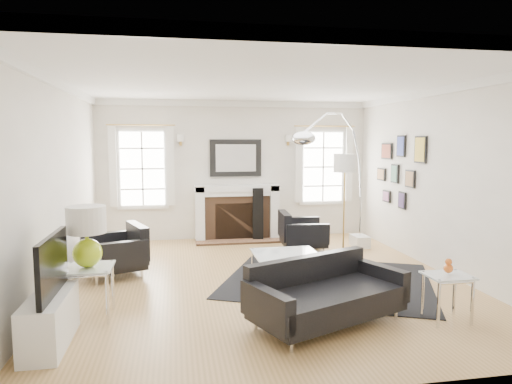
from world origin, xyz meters
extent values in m
plane|color=#A07A43|center=(0.00, 0.00, 0.00)|extent=(6.00, 6.00, 0.00)
cube|color=silver|center=(0.00, 3.00, 1.40)|extent=(5.50, 0.04, 2.80)
cube|color=silver|center=(0.00, -3.00, 1.40)|extent=(5.50, 0.04, 2.80)
cube|color=silver|center=(-2.75, 0.00, 1.40)|extent=(0.04, 6.00, 2.80)
cube|color=silver|center=(2.75, 0.00, 1.40)|extent=(0.04, 6.00, 2.80)
cube|color=white|center=(0.00, 0.00, 2.80)|extent=(5.50, 6.00, 0.02)
cube|color=white|center=(0.00, 0.00, 2.74)|extent=(5.50, 6.00, 0.12)
cube|color=white|center=(-0.75, 2.80, 0.55)|extent=(0.18, 0.38, 1.10)
cube|color=white|center=(0.75, 2.80, 0.55)|extent=(0.18, 0.38, 1.10)
cube|color=white|center=(0.00, 2.80, 1.05)|extent=(1.70, 0.38, 0.12)
cube|color=white|center=(0.00, 2.80, 0.95)|extent=(1.50, 0.34, 0.10)
cube|color=brown|center=(0.00, 2.82, 0.45)|extent=(1.30, 0.30, 0.90)
cube|color=black|center=(0.00, 2.72, 0.38)|extent=(0.90, 0.10, 0.76)
cube|color=brown|center=(0.00, 2.55, 0.02)|extent=(1.70, 0.50, 0.04)
cube|color=black|center=(0.00, 2.96, 1.65)|extent=(1.05, 0.06, 0.75)
cube|color=white|center=(0.00, 2.92, 1.65)|extent=(0.82, 0.02, 0.55)
cube|color=white|center=(-1.85, 2.97, 1.45)|extent=(1.00, 0.05, 1.60)
cube|color=white|center=(-1.85, 2.94, 1.45)|extent=(0.84, 0.02, 1.44)
cube|color=white|center=(-2.40, 2.87, 1.50)|extent=(0.14, 0.05, 1.55)
cube|color=white|center=(-1.30, 2.87, 1.50)|extent=(0.14, 0.05, 1.55)
cube|color=white|center=(1.85, 2.97, 1.45)|extent=(1.00, 0.05, 1.60)
cube|color=white|center=(1.85, 2.94, 1.45)|extent=(0.84, 0.02, 1.44)
cube|color=white|center=(1.30, 2.87, 1.50)|extent=(0.14, 0.05, 1.55)
cube|color=white|center=(2.40, 2.87, 1.50)|extent=(0.14, 0.05, 1.55)
cube|color=black|center=(2.72, 0.60, 1.85)|extent=(0.03, 0.34, 0.44)
cube|color=gold|center=(2.70, 0.60, 1.85)|extent=(0.01, 0.29, 0.39)
cube|color=black|center=(2.72, 1.25, 1.90)|extent=(0.03, 0.28, 0.38)
cube|color=#3A48A0|center=(2.70, 1.25, 1.90)|extent=(0.01, 0.23, 0.33)
cube|color=black|center=(2.72, 1.80, 1.80)|extent=(0.03, 0.40, 0.30)
cube|color=#99432F|center=(2.70, 1.80, 1.80)|extent=(0.01, 0.35, 0.25)
cube|color=black|center=(2.72, 0.90, 1.35)|extent=(0.03, 0.30, 0.30)
cube|color=#9B7046|center=(2.70, 0.90, 1.35)|extent=(0.01, 0.25, 0.25)
cube|color=black|center=(2.72, 1.45, 1.40)|extent=(0.03, 0.26, 0.34)
cube|color=#4B7D66|center=(2.70, 1.45, 1.40)|extent=(0.01, 0.21, 0.29)
cube|color=black|center=(2.72, 2.00, 1.35)|extent=(0.03, 0.32, 0.24)
cube|color=#A77347|center=(2.70, 2.00, 1.35)|extent=(0.01, 0.27, 0.19)
cube|color=black|center=(2.72, 1.15, 0.95)|extent=(0.03, 0.24, 0.30)
cube|color=#422D5B|center=(2.70, 1.15, 0.95)|extent=(0.01, 0.19, 0.25)
cube|color=black|center=(2.72, 1.75, 0.95)|extent=(0.03, 0.28, 0.22)
cube|color=#A15E88|center=(2.70, 1.75, 0.95)|extent=(0.01, 0.23, 0.17)
cube|color=white|center=(-2.45, -1.70, 0.25)|extent=(0.35, 1.00, 0.50)
cube|color=black|center=(-2.40, -1.70, 0.80)|extent=(0.05, 1.00, 0.58)
cube|color=black|center=(0.90, -0.19, 0.01)|extent=(3.54, 3.30, 0.01)
cube|color=black|center=(0.38, -1.69, 0.26)|extent=(1.83, 1.37, 0.28)
cube|color=black|center=(0.24, -1.37, 0.46)|extent=(1.57, 0.77, 0.46)
cube|color=black|center=(-0.36, -2.01, 0.37)|extent=(0.43, 0.77, 0.35)
cube|color=black|center=(1.12, -1.38, 0.37)|extent=(0.43, 0.77, 0.35)
cube|color=black|center=(-2.14, 0.60, 0.28)|extent=(1.02, 1.02, 0.30)
cube|color=black|center=(-1.80, 0.73, 0.50)|extent=(0.40, 0.79, 0.50)
cube|color=black|center=(-2.27, 0.97, 0.40)|extent=(0.78, 0.39, 0.38)
cube|color=black|center=(-2.00, 0.23, 0.40)|extent=(0.78, 0.39, 0.38)
cube|color=black|center=(1.05, 1.61, 0.27)|extent=(0.82, 0.82, 0.29)
cube|color=black|center=(0.71, 1.64, 0.48)|extent=(0.19, 0.77, 0.48)
cube|color=black|center=(1.02, 1.23, 0.38)|extent=(0.77, 0.17, 0.36)
cube|color=black|center=(1.08, 1.99, 0.38)|extent=(0.77, 0.17, 0.36)
cube|color=silver|center=(0.30, -0.16, 0.40)|extent=(0.91, 0.91, 0.02)
cylinder|color=silver|center=(-0.11, -0.58, 0.20)|extent=(0.04, 0.04, 0.41)
cylinder|color=silver|center=(0.72, -0.58, 0.20)|extent=(0.04, 0.04, 0.41)
cylinder|color=silver|center=(-0.11, 0.26, 0.20)|extent=(0.04, 0.04, 0.41)
cylinder|color=silver|center=(0.72, 0.26, 0.20)|extent=(0.04, 0.04, 0.41)
cube|color=silver|center=(-2.20, -1.04, 0.58)|extent=(0.53, 0.53, 0.02)
cylinder|color=silver|center=(-2.43, -1.26, 0.29)|extent=(0.04, 0.04, 0.59)
cylinder|color=silver|center=(-1.97, -1.26, 0.29)|extent=(0.04, 0.04, 0.59)
cylinder|color=silver|center=(-2.43, -0.81, 0.29)|extent=(0.04, 0.04, 0.59)
cylinder|color=silver|center=(-1.97, -0.81, 0.29)|extent=(0.04, 0.04, 0.59)
cube|color=silver|center=(1.71, -1.83, 0.52)|extent=(0.48, 0.40, 0.02)
cylinder|color=silver|center=(1.51, -1.99, 0.26)|extent=(0.04, 0.04, 0.53)
cylinder|color=silver|center=(1.91, -1.99, 0.26)|extent=(0.04, 0.04, 0.53)
cylinder|color=silver|center=(1.51, -1.67, 0.26)|extent=(0.04, 0.04, 0.53)
cylinder|color=silver|center=(1.91, -1.67, 0.26)|extent=(0.04, 0.04, 0.53)
sphere|color=#B5D91B|center=(-2.20, -1.04, 0.75)|extent=(0.32, 0.32, 0.32)
cylinder|color=#B5D91B|center=(-2.20, -1.04, 0.91)|extent=(0.04, 0.04, 0.13)
cylinder|color=white|center=(-2.20, -1.04, 1.12)|extent=(0.43, 0.43, 0.30)
sphere|color=#D35C1B|center=(1.71, -1.83, 0.60)|extent=(0.10, 0.10, 0.10)
sphere|color=#D35C1B|center=(1.71, -1.83, 0.67)|extent=(0.07, 0.07, 0.07)
cube|color=white|center=(2.20, 1.74, 0.11)|extent=(0.27, 0.43, 0.21)
ellipsoid|color=silver|center=(0.71, 0.46, 2.03)|extent=(0.36, 0.36, 0.22)
cylinder|color=gold|center=(1.48, 0.74, 0.02)|extent=(0.23, 0.23, 0.03)
cylinder|color=gold|center=(1.48, 0.74, 0.79)|extent=(0.03, 0.03, 1.58)
cylinder|color=white|center=(1.48, 0.74, 1.64)|extent=(0.36, 0.36, 0.29)
cube|color=black|center=(0.41, 2.65, 0.53)|extent=(0.25, 0.25, 1.06)
camera|label=1|loc=(-1.23, -6.25, 1.98)|focal=32.00mm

